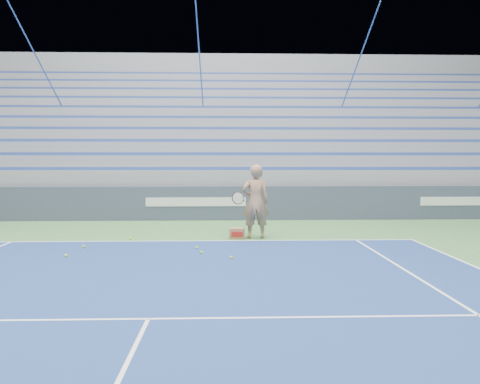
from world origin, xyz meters
name	(u,v)px	position (x,y,z in m)	size (l,w,h in m)	color
sponsor_barrier	(196,203)	(0.00, 15.88, 0.55)	(30.00, 0.32, 1.10)	#384155
bleachers	(204,150)	(0.00, 21.60, 2.36)	(31.00, 9.15, 7.30)	gray
tennis_player	(255,202)	(1.69, 12.29, 0.92)	(0.95, 0.85, 1.84)	tan
ball_box	(237,233)	(1.23, 12.24, 0.13)	(0.38, 0.31, 0.27)	#906B46
tennis_ball_0	(66,256)	(-2.25, 10.13, 0.03)	(0.07, 0.07, 0.07)	#B6E22E
tennis_ball_1	(131,239)	(-1.37, 12.14, 0.03)	(0.07, 0.07, 0.07)	#B6E22E
tennis_ball_2	(231,258)	(1.06, 9.85, 0.03)	(0.07, 0.07, 0.07)	#B6E22E
tennis_ball_3	(84,247)	(-2.19, 11.10, 0.03)	(0.07, 0.07, 0.07)	#B6E22E
tennis_ball_4	(197,248)	(0.32, 10.91, 0.03)	(0.07, 0.07, 0.07)	#B6E22E
tennis_ball_5	(202,253)	(0.45, 10.36, 0.03)	(0.07, 0.07, 0.07)	#B6E22E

